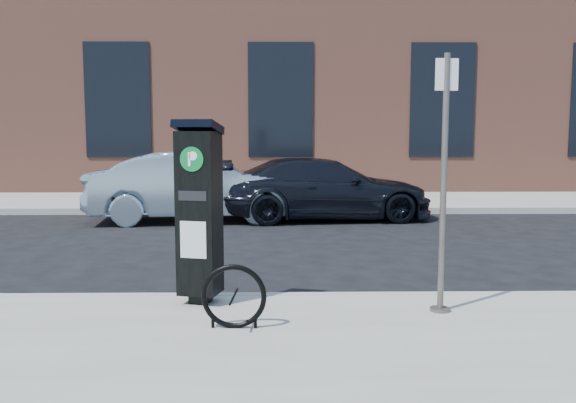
{
  "coord_description": "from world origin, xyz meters",
  "views": [
    {
      "loc": [
        -0.08,
        -6.98,
        2.04
      ],
      "look_at": [
        0.04,
        0.5,
        1.18
      ],
      "focal_mm": 38.0,
      "sensor_mm": 36.0,
      "label": 1
    }
  ],
  "objects_px": {
    "parking_kiosk": "(199,210)",
    "car_silver": "(196,187)",
    "bike_rack": "(234,297)",
    "sign_pole": "(444,186)",
    "car_dark": "(325,189)"
  },
  "relations": [
    {
      "from": "sign_pole",
      "to": "bike_rack",
      "type": "bearing_deg",
      "value": -171.36
    },
    {
      "from": "parking_kiosk",
      "to": "bike_rack",
      "type": "height_order",
      "value": "parking_kiosk"
    },
    {
      "from": "car_dark",
      "to": "parking_kiosk",
      "type": "bearing_deg",
      "value": 159.92
    },
    {
      "from": "sign_pole",
      "to": "car_silver",
      "type": "xyz_separation_m",
      "value": [
        -3.6,
        7.59,
        -0.69
      ]
    },
    {
      "from": "parking_kiosk",
      "to": "car_dark",
      "type": "height_order",
      "value": "parking_kiosk"
    },
    {
      "from": "parking_kiosk",
      "to": "car_dark",
      "type": "relative_size",
      "value": 0.41
    },
    {
      "from": "parking_kiosk",
      "to": "bike_rack",
      "type": "bearing_deg",
      "value": -49.5
    },
    {
      "from": "bike_rack",
      "to": "car_dark",
      "type": "relative_size",
      "value": 0.13
    },
    {
      "from": "parking_kiosk",
      "to": "car_silver",
      "type": "relative_size",
      "value": 0.42
    },
    {
      "from": "sign_pole",
      "to": "bike_rack",
      "type": "distance_m",
      "value": 2.43
    },
    {
      "from": "bike_rack",
      "to": "car_silver",
      "type": "xyz_separation_m",
      "value": [
        -1.46,
        8.12,
        0.33
      ]
    },
    {
      "from": "parking_kiosk",
      "to": "sign_pole",
      "type": "xyz_separation_m",
      "value": [
        2.58,
        -0.37,
        0.3
      ]
    },
    {
      "from": "car_silver",
      "to": "car_dark",
      "type": "relative_size",
      "value": 0.97
    },
    {
      "from": "car_dark",
      "to": "car_silver",
      "type": "bearing_deg",
      "value": 88.96
    },
    {
      "from": "sign_pole",
      "to": "car_silver",
      "type": "height_order",
      "value": "sign_pole"
    }
  ]
}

